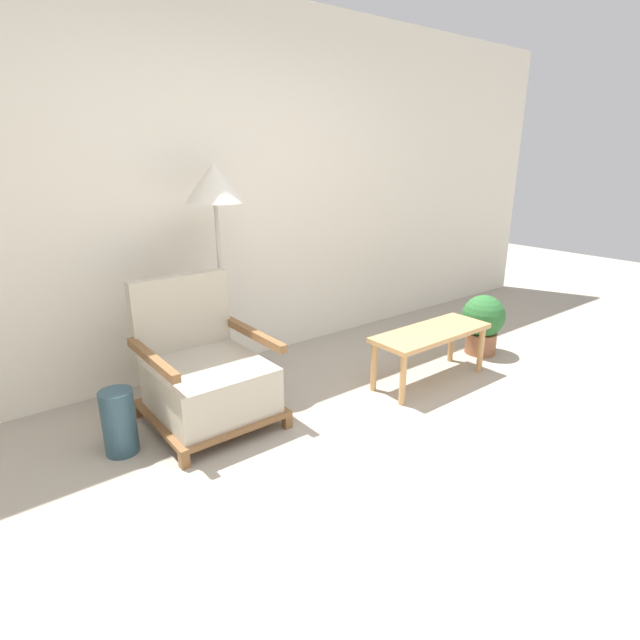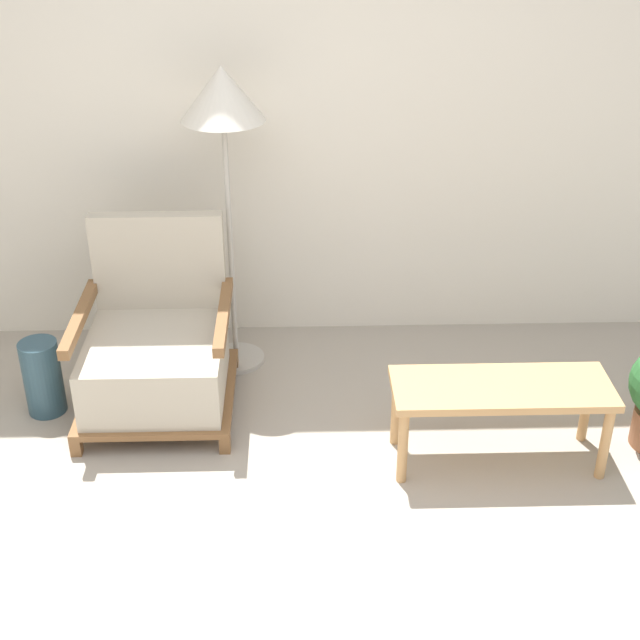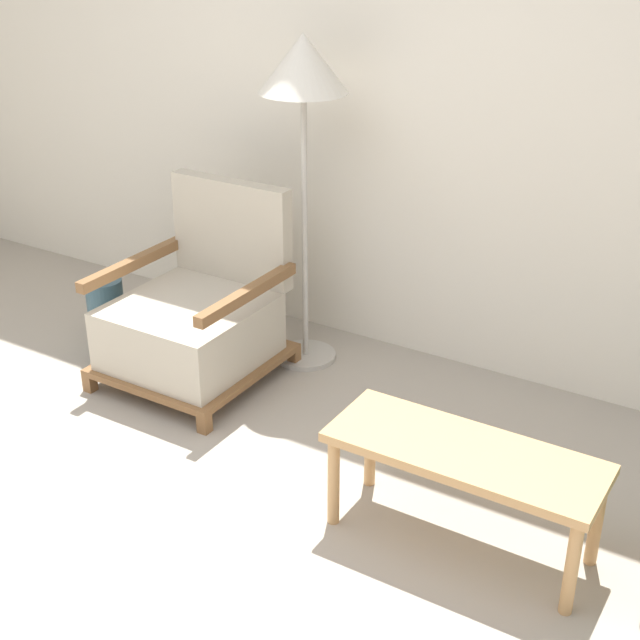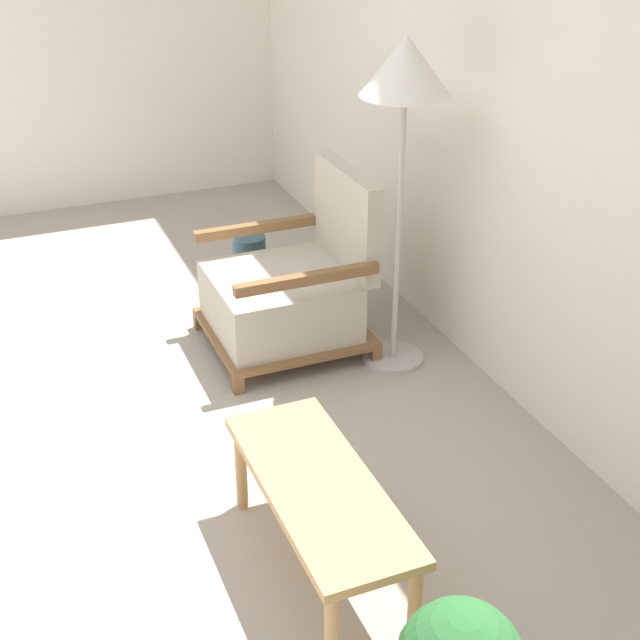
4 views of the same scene
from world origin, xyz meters
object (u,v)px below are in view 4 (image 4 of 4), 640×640
vase (250,269)px  floor_lamp (405,87)px  armchair (290,290)px  coffee_table (319,495)px

vase → floor_lamp: bearing=26.1°
floor_lamp → vase: size_ratio=4.11×
floor_lamp → armchair: bearing=-130.2°
armchair → floor_lamp: size_ratio=0.57×
armchair → floor_lamp: bearing=49.8°
armchair → vase: size_ratio=2.34×
coffee_table → floor_lamp: bearing=143.7°
floor_lamp → vase: floor_lamp is taller
coffee_table → vase: bearing=167.9°
armchair → floor_lamp: (0.34, 0.41, 1.04)m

